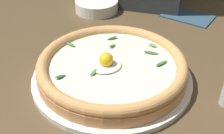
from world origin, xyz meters
name	(u,v)px	position (x,y,z in m)	size (l,w,h in m)	color
ground_plane	(129,76)	(0.00, 0.00, -0.01)	(2.40, 2.40, 0.03)	brown
pizza_plate	(112,77)	(-0.03, -0.04, 0.01)	(0.33, 0.33, 0.01)	white
pizza	(112,67)	(-0.03, -0.04, 0.03)	(0.31, 0.31, 0.06)	tan
side_bowl	(97,6)	(-0.11, 0.30, 0.02)	(0.13, 0.13, 0.03)	white
folded_napkin	(188,16)	(0.16, 0.28, 0.00)	(0.14, 0.09, 0.01)	#2C485C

